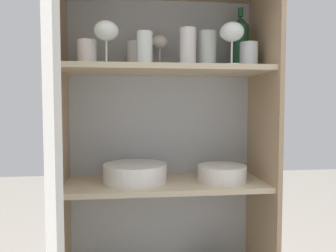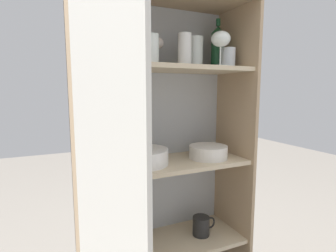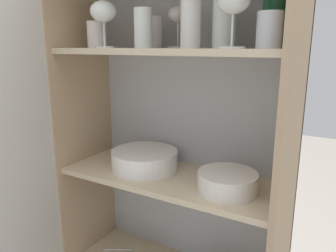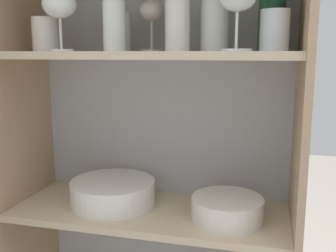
{
  "view_description": "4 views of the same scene",
  "coord_description": "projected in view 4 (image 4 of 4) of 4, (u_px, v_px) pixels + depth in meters",
  "views": [
    {
      "loc": [
        -0.13,
        -1.13,
        1.07
      ],
      "look_at": [
        0.02,
        0.19,
        0.99
      ],
      "focal_mm": 35.0,
      "sensor_mm": 36.0,
      "label": 1
    },
    {
      "loc": [
        -0.49,
        -0.96,
        1.11
      ],
      "look_at": [
        0.03,
        0.19,
        0.94
      ],
      "focal_mm": 28.0,
      "sensor_mm": 36.0,
      "label": 2
    },
    {
      "loc": [
        0.55,
        -0.81,
        1.23
      ],
      "look_at": [
        -0.01,
        0.16,
        0.95
      ],
      "focal_mm": 35.0,
      "sensor_mm": 36.0,
      "label": 3
    },
    {
      "loc": [
        0.32,
        -0.88,
        1.22
      ],
      "look_at": [
        0.04,
        0.2,
        1.01
      ],
      "focal_mm": 42.0,
      "sensor_mm": 36.0,
      "label": 4
    }
  ],
  "objects": [
    {
      "name": "wine_glass_0",
      "position": [
        59.0,
        7.0,
        1.02
      ],
      "size": [
        0.09,
        0.09,
        0.16
      ],
      "color": "white",
      "rests_on": "shelf_board_upper"
    },
    {
      "name": "plate_stack_white",
      "position": [
        113.0,
        192.0,
        1.17
      ],
      "size": [
        0.25,
        0.25,
        0.07
      ],
      "color": "white",
      "rests_on": "shelf_board_middle"
    },
    {
      "name": "cupboard_side_left",
      "position": [
        28.0,
        199.0,
        1.24
      ],
      "size": [
        0.02,
        0.34,
        1.53
      ],
      "primitive_type": "cube",
      "color": "tan",
      "rests_on": "ground_plane"
    },
    {
      "name": "wine_glass_2",
      "position": [
        152.0,
        15.0,
        1.11
      ],
      "size": [
        0.07,
        0.07,
        0.14
      ],
      "color": "silver",
      "rests_on": "shelf_board_upper"
    },
    {
      "name": "tumbler_glass_3",
      "position": [
        114.0,
        27.0,
        1.03
      ],
      "size": [
        0.06,
        0.06,
        0.13
      ],
      "color": "white",
      "rests_on": "shelf_board_upper"
    },
    {
      "name": "wine_bottle",
      "position": [
        272.0,
        7.0,
        1.0
      ],
      "size": [
        0.07,
        0.07,
        0.25
      ],
      "color": "#194728",
      "rests_on": "shelf_board_upper"
    },
    {
      "name": "tumbler_glass_0",
      "position": [
        118.0,
        32.0,
        1.13
      ],
      "size": [
        0.07,
        0.07,
        0.11
      ],
      "color": "white",
      "rests_on": "shelf_board_upper"
    },
    {
      "name": "tumbler_glass_2",
      "position": [
        45.0,
        34.0,
        1.09
      ],
      "size": [
        0.07,
        0.07,
        0.09
      ],
      "color": "silver",
      "rests_on": "shelf_board_upper"
    },
    {
      "name": "shelf_board_middle",
      "position": [
        149.0,
        212.0,
        1.14
      ],
      "size": [
        0.78,
        0.3,
        0.02
      ],
      "primitive_type": "cube",
      "color": "beige"
    },
    {
      "name": "cupboard_back_panel",
      "position": [
        164.0,
        193.0,
        1.29
      ],
      "size": [
        0.82,
        0.02,
        1.53
      ],
      "primitive_type": "cube",
      "color": "#B2B7BC",
      "rests_on": "ground_plane"
    },
    {
      "name": "cupboard_side_right",
      "position": [
        294.0,
        227.0,
        1.04
      ],
      "size": [
        0.02,
        0.34,
        1.53
      ],
      "primitive_type": "cube",
      "color": "tan",
      "rests_on": "ground_plane"
    },
    {
      "name": "mixing_bowl_large",
      "position": [
        227.0,
        208.0,
        1.05
      ],
      "size": [
        0.19,
        0.19,
        0.06
      ],
      "color": "silver",
      "rests_on": "shelf_board_middle"
    },
    {
      "name": "shelf_board_upper",
      "position": [
        148.0,
        55.0,
        1.06
      ],
      "size": [
        0.78,
        0.3,
        0.02
      ],
      "primitive_type": "cube",
      "color": "beige"
    },
    {
      "name": "tumbler_glass_5",
      "position": [
        275.0,
        30.0,
        0.94
      ],
      "size": [
        0.07,
        0.07,
        0.1
      ],
      "color": "white",
      "rests_on": "shelf_board_upper"
    },
    {
      "name": "tumbler_glass_1",
      "position": [
        215.0,
        22.0,
        1.03
      ],
      "size": [
        0.08,
        0.08,
        0.15
      ],
      "color": "white",
      "rests_on": "shelf_board_upper"
    },
    {
      "name": "tumbler_glass_4",
      "position": [
        177.0,
        22.0,
        1.0
      ],
      "size": [
        0.06,
        0.06,
        0.15
      ],
      "color": "white",
      "rests_on": "shelf_board_upper"
    }
  ]
}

